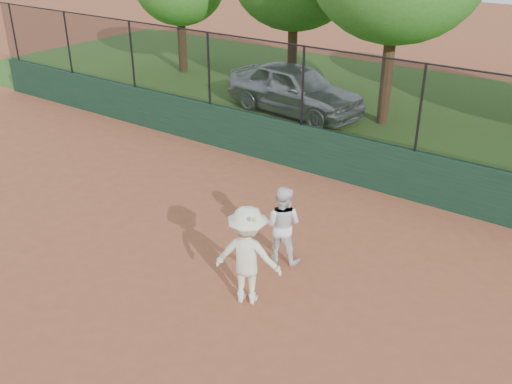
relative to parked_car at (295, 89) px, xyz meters
The scene contains 7 objects.
ground 10.35m from the parked_car, 72.59° to the right, with size 80.00×80.00×0.00m, color #964C30.
back_wall 4.93m from the parked_car, 51.21° to the right, with size 26.00×0.20×1.20m, color #173322.
grass_strip 3.85m from the parked_car, 34.99° to the left, with size 36.00×12.00×0.01m, color #284C17.
parked_car is the anchor object (origin of this frame).
player_second 9.03m from the parked_car, 59.47° to the right, with size 0.75×0.59×1.55m, color white.
player_main 10.36m from the parked_car, 62.34° to the right, with size 1.31×1.02×1.83m.
fence_assembly 5.11m from the parked_car, 51.47° to the right, with size 26.00×0.06×2.00m.
Camera 1 is at (6.52, -5.82, 6.06)m, focal length 40.00 mm.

